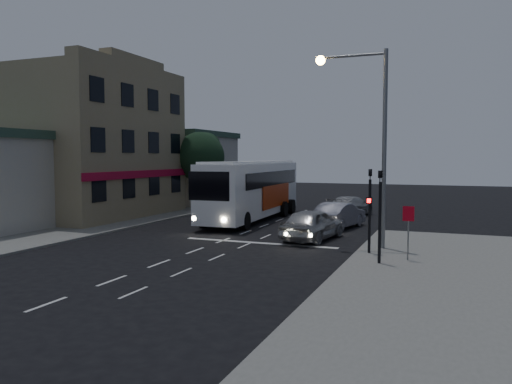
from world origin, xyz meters
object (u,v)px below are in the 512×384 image
at_px(regulatory_sign, 408,224).
at_px(street_tree, 200,155).
at_px(traffic_signal_main, 370,200).
at_px(streetlight, 370,125).
at_px(tour_bus, 252,188).
at_px(car_sedan_a, 339,215).
at_px(traffic_signal_side, 380,205).
at_px(car_sedan_b, 350,206).
at_px(car_suv, 312,224).

bearing_deg(regulatory_sign, street_tree, 138.92).
bearing_deg(traffic_signal_main, streetlight, 100.20).
relative_size(tour_bus, traffic_signal_main, 3.21).
distance_m(tour_bus, car_sedan_a, 6.74).
distance_m(traffic_signal_side, street_tree, 23.24).
bearing_deg(street_tree, streetlight, -39.51).
height_order(tour_bus, car_sedan_b, tour_bus).
relative_size(car_suv, streetlight, 0.54).
bearing_deg(street_tree, tour_bus, -35.64).
bearing_deg(traffic_signal_side, traffic_signal_main, 109.49).
bearing_deg(traffic_signal_side, regulatory_sign, 43.92).
xyz_separation_m(car_suv, regulatory_sign, (5.07, -4.04, 0.77)).
height_order(car_suv, car_sedan_b, car_suv).
height_order(car_sedan_a, traffic_signal_main, traffic_signal_main).
distance_m(car_sedan_b, street_tree, 12.83).
bearing_deg(car_sedan_b, car_sedan_a, 104.13).
relative_size(regulatory_sign, street_tree, 0.35).
distance_m(car_sedan_a, traffic_signal_side, 10.64).
relative_size(car_suv, car_sedan_b, 0.96).
relative_size(traffic_signal_main, street_tree, 0.66).
bearing_deg(traffic_signal_side, car_sedan_a, 110.65).
height_order(car_sedan_a, street_tree, street_tree).
xyz_separation_m(car_sedan_a, regulatory_sign, (4.71, -8.87, 0.81)).
bearing_deg(car_sedan_b, car_suv, 100.22).
bearing_deg(regulatory_sign, traffic_signal_side, -136.08).
xyz_separation_m(car_sedan_a, traffic_signal_side, (3.71, -9.83, 1.64)).
distance_m(tour_bus, car_suv, 9.02).
relative_size(car_sedan_a, traffic_signal_side, 1.16).
distance_m(car_sedan_b, traffic_signal_side, 16.84).
bearing_deg(traffic_signal_side, street_tree, 135.50).
xyz_separation_m(car_sedan_a, streetlight, (2.75, -6.43, 4.95)).
xyz_separation_m(tour_bus, street_tree, (-6.45, 4.62, 2.33)).
relative_size(car_sedan_b, streetlight, 0.56).
bearing_deg(tour_bus, streetlight, -44.22).
xyz_separation_m(car_suv, street_tree, (-12.44, 11.22, 3.67)).
bearing_deg(traffic_signal_side, car_sedan_b, 104.67).
distance_m(car_suv, traffic_signal_main, 4.80).
bearing_deg(street_tree, regulatory_sign, -41.08).
bearing_deg(tour_bus, car_sedan_a, -17.74).
bearing_deg(car_sedan_b, traffic_signal_side, 113.98).
xyz_separation_m(traffic_signal_main, streetlight, (-0.26, 1.42, 3.31)).
height_order(tour_bus, car_sedan_a, tour_bus).
relative_size(traffic_signal_side, street_tree, 0.66).
relative_size(car_sedan_b, traffic_signal_main, 1.24).
height_order(car_sedan_a, traffic_signal_side, traffic_signal_side).
bearing_deg(car_suv, car_sedan_b, -81.30).
height_order(traffic_signal_side, regulatory_sign, traffic_signal_side).
distance_m(car_suv, regulatory_sign, 6.52).
bearing_deg(car_sedan_a, streetlight, 123.61).
height_order(car_sedan_b, streetlight, streetlight).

